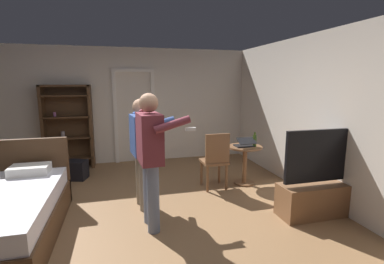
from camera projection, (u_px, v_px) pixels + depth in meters
The scene contains 13 objects.
ground_plane at pixel (142, 222), 3.73m from camera, with size 6.63×6.63×0.00m, color olive.
wall_back at pixel (129, 106), 6.42m from camera, with size 5.75×0.12×2.59m, color silver.
wall_right at pixel (329, 118), 4.20m from camera, with size 0.12×6.27×2.59m, color silver.
doorway_frame at pixel (134, 109), 6.39m from camera, with size 0.93×0.08×2.13m.
bookshelf at pixel (68, 124), 5.95m from camera, with size 0.99×0.32×1.78m.
tv_flatscreen at pixel (322, 191), 3.90m from camera, with size 1.23×0.40×1.22m.
side_table at pixel (245, 159), 5.06m from camera, with size 0.61×0.61×0.70m.
laptop at pixel (245, 144), 4.96m from camera, with size 0.32×0.33×0.17m.
bottle_on_table at pixel (255, 141), 4.96m from camera, with size 0.06×0.06×0.26m.
wooden_chair at pixel (215, 159), 4.79m from camera, with size 0.43×0.43×0.99m.
person_blue_shirt at pixel (151, 151), 3.44m from camera, with size 0.66×0.63×1.71m.
person_striped_shirt at pixel (142, 146), 4.04m from camera, with size 0.67×0.62×1.60m.
suitcase_dark at pixel (72, 170), 5.35m from camera, with size 0.52×0.31×0.36m, color black.
Camera 1 is at (-0.24, -3.51, 1.84)m, focal length 26.26 mm.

